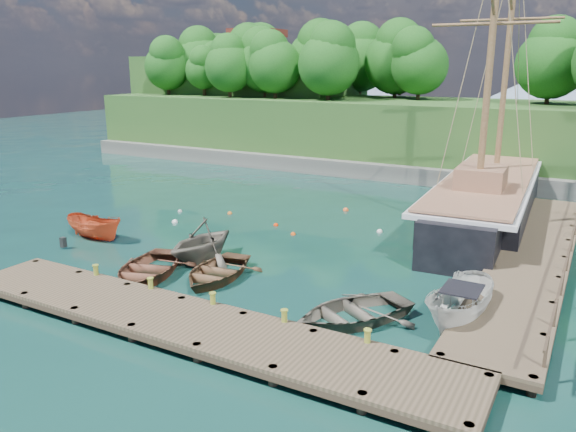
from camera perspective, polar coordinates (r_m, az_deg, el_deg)
name	(u,v)px	position (r m, az deg, el deg)	size (l,w,h in m)	color
ground	(245,268)	(26.03, -4.39, -5.26)	(160.00, 160.00, 0.00)	#10342F
dock_near	(189,323)	(19.96, -10.06, -10.65)	(20.00, 3.20, 1.10)	#453A29
dock_east	(533,255)	(28.65, 23.65, -3.69)	(3.20, 24.00, 1.10)	#453A29
bollard_0	(98,288)	(24.95, -18.78, -6.98)	(0.26, 0.26, 0.45)	olive
bollard_1	(152,303)	(22.92, -13.67, -8.56)	(0.26, 0.26, 0.45)	olive
bollard_2	(214,319)	(21.13, -7.57, -10.34)	(0.26, 0.26, 0.45)	olive
bollard_3	(284,338)	(19.63, -0.37, -12.27)	(0.26, 0.26, 0.45)	olive
bollard_4	(367,359)	(18.51, 7.98, -14.24)	(0.26, 0.26, 0.45)	olive
rowboat_0	(148,277)	(25.64, -14.08, -6.01)	(3.47, 4.86, 1.01)	brown
rowboat_1	(202,259)	(27.34, -8.71, -4.38)	(3.51, 4.07, 2.15)	#615C50
rowboat_2	(216,278)	(24.89, -7.29, -6.31)	(3.17, 4.44, 0.92)	brown
rowboat_3	(352,321)	(20.95, 6.51, -10.52)	(3.34, 4.68, 0.97)	#585247
motorboat_orange	(96,239)	(31.91, -18.93, -2.21)	(1.43, 3.81, 1.47)	#D04D26
cabin_boat_white	(459,326)	(21.36, 16.98, -10.61)	(1.71, 4.54, 1.76)	silver
schooner	(486,202)	(35.62, 19.47, 1.35)	(5.96, 27.42, 20.07)	black
mooring_buoy_0	(175,223)	(33.95, -11.42, -0.66)	(0.35, 0.35, 0.35)	white
mooring_buoy_1	(276,226)	(32.66, -1.24, -0.99)	(0.28, 0.28, 0.28)	#FA2E00
mooring_buoy_2	(293,235)	(30.90, 0.53, -1.92)	(0.28, 0.28, 0.28)	#ED5210
mooring_buoy_3	(380,232)	(31.79, 9.29, -1.64)	(0.33, 0.33, 0.33)	silver
mooring_buoy_4	(230,214)	(35.43, -5.93, 0.21)	(0.30, 0.30, 0.30)	orange
mooring_buoy_5	(346,211)	(36.23, 5.88, 0.55)	(0.37, 0.37, 0.37)	#ED5822
mooring_buoy_6	(180,212)	(36.39, -10.91, 0.42)	(0.29, 0.29, 0.29)	silver
headland	(309,101)	(58.14, 2.17, 11.58)	(51.00, 19.31, 12.90)	#474744
distant_ridge	(535,99)	(90.85, 23.83, 10.83)	(117.00, 40.00, 10.00)	#728CA5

